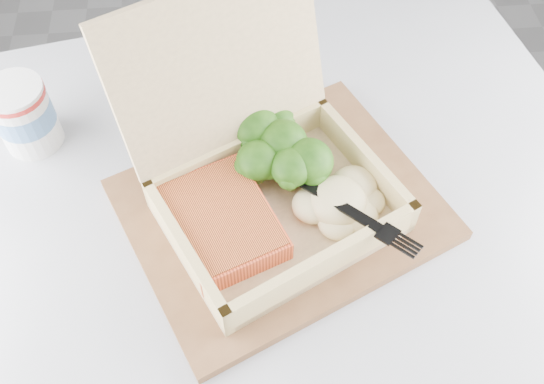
{
  "coord_description": "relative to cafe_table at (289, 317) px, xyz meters",
  "views": [
    {
      "loc": [
        0.34,
        -0.66,
        1.27
      ],
      "look_at": [
        0.37,
        -0.31,
        0.76
      ],
      "focal_mm": 40.0,
      "sensor_mm": 36.0,
      "label": 1
    }
  ],
  "objects": [
    {
      "name": "floor",
      "position": [
        -0.39,
        0.35,
        -0.54
      ],
      "size": [
        4.0,
        4.0,
        0.0
      ],
      "primitive_type": "plane",
      "color": "gray",
      "rests_on": "ground"
    },
    {
      "name": "mashed_potatoes",
      "position": [
        0.05,
        0.02,
        0.23
      ],
      "size": [
        0.1,
        0.09,
        0.03
      ],
      "primitive_type": "ellipsoid",
      "color": "beige",
      "rests_on": "takeout_container"
    },
    {
      "name": "plastic_fork",
      "position": [
        0.03,
        0.03,
        0.24
      ],
      "size": [
        0.12,
        0.12,
        0.01
      ],
      "rotation": [
        0.0,
        0.0,
        3.9
      ],
      "color": "black",
      "rests_on": "mashed_potatoes"
    },
    {
      "name": "receipt",
      "position": [
        -0.05,
        0.23,
        0.19
      ],
      "size": [
        0.12,
        0.17,
        0.0
      ],
      "primitive_type": "cube",
      "rotation": [
        0.0,
        0.0,
        0.32
      ],
      "color": "silver",
      "rests_on": "cafe_table"
    },
    {
      "name": "broccoli_pile",
      "position": [
        -0.0,
        0.09,
        0.23
      ],
      "size": [
        0.12,
        0.12,
        0.04
      ],
      "primitive_type": null,
      "color": "#356C18",
      "rests_on": "takeout_container"
    },
    {
      "name": "serving_tray",
      "position": [
        -0.01,
        0.04,
        0.19
      ],
      "size": [
        0.39,
        0.36,
        0.01
      ],
      "primitive_type": "cube",
      "rotation": [
        0.0,
        0.0,
        0.42
      ],
      "color": "brown",
      "rests_on": "cafe_table"
    },
    {
      "name": "cafe_table",
      "position": [
        0.0,
        0.0,
        0.0
      ],
      "size": [
        0.9,
        0.9,
        0.72
      ],
      "rotation": [
        0.0,
        0.0,
        0.18
      ],
      "color": "black",
      "rests_on": "floor"
    },
    {
      "name": "takeout_container",
      "position": [
        -0.03,
        0.06,
        0.25
      ],
      "size": [
        0.3,
        0.3,
        0.21
      ],
      "rotation": [
        0.0,
        0.0,
        0.46
      ],
      "color": "tan",
      "rests_on": "serving_tray"
    },
    {
      "name": "paper_cup",
      "position": [
        -0.29,
        0.17,
        0.23
      ],
      "size": [
        0.07,
        0.07,
        0.08
      ],
      "color": "silver",
      "rests_on": "cafe_table"
    },
    {
      "name": "salmon_fillet",
      "position": [
        -0.07,
        0.01,
        0.22
      ],
      "size": [
        0.13,
        0.15,
        0.03
      ],
      "primitive_type": "cube",
      "rotation": [
        0.0,
        0.0,
        0.37
      ],
      "color": "orange",
      "rests_on": "takeout_container"
    }
  ]
}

